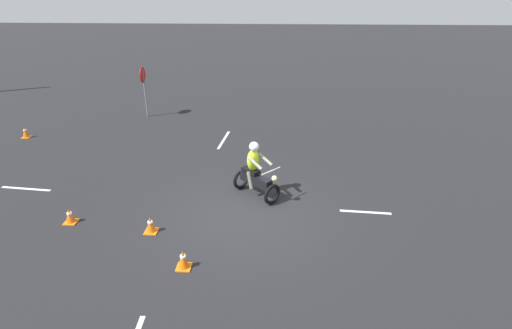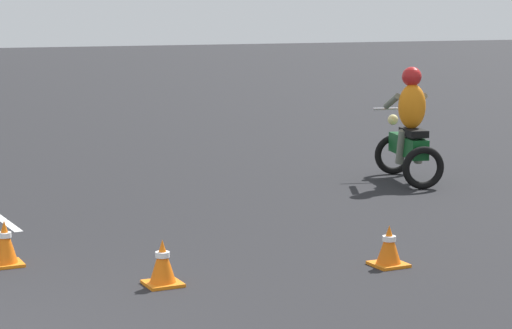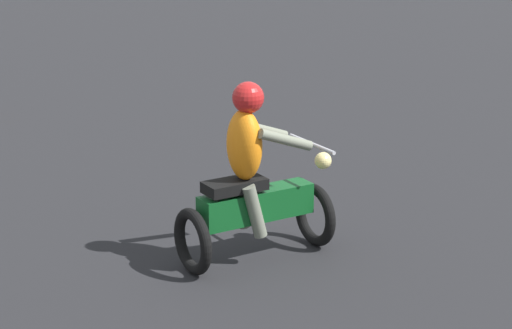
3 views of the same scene
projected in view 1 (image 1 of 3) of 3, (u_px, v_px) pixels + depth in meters
ground_plane at (244, 214)px, 10.73m from camera, size 120.00×120.00×0.00m
motorcycle_rider_foreground at (255, 173)px, 11.41m from camera, size 1.39×1.43×1.66m
stop_sign at (144, 82)px, 18.16m from camera, size 0.70×0.08×2.30m
traffic_cone_mid_center at (70, 216)px, 10.28m from camera, size 0.32×0.32×0.40m
traffic_cone_far_right at (151, 225)px, 9.87m from camera, size 0.32×0.32×0.42m
traffic_cone_far_center at (183, 260)px, 8.60m from camera, size 0.32×0.32×0.45m
traffic_cone_far_left at (25, 132)px, 16.09m from camera, size 0.32×0.32×0.47m
lane_stripe_e at (224, 140)px, 15.94m from camera, size 2.00×0.27×0.01m
lane_stripe_n at (26, 189)px, 12.08m from camera, size 0.24×1.61×0.01m
lane_stripe_s at (365, 212)px, 10.83m from camera, size 0.19×1.37×0.01m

